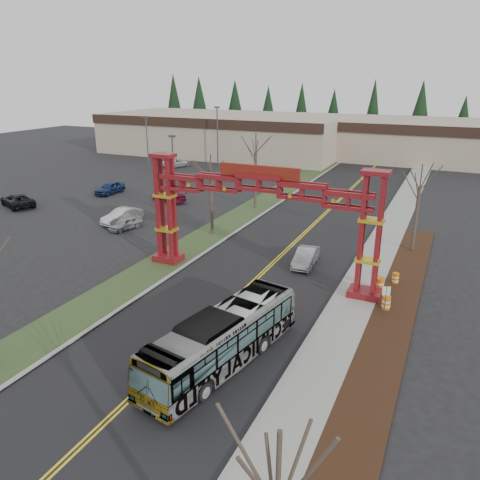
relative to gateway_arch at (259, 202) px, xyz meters
The scene contains 32 objects.
ground 18.97m from the gateway_arch, 90.00° to the right, with size 200.00×200.00×0.00m, color black.
road 9.20m from the gateway_arch, 90.00° to the left, with size 12.00×110.00×0.02m, color black.
lane_line_left 9.19m from the gateway_arch, 90.98° to the left, with size 0.12×100.00×0.01m, color yellow.
lane_line_right 9.19m from the gateway_arch, 89.02° to the left, with size 0.12×100.00×0.01m, color yellow.
curb_right 11.03m from the gateway_arch, 48.70° to the left, with size 0.30×110.00×0.15m, color gray.
sidewalk_right 11.90m from the gateway_arch, 42.65° to the left, with size 2.60×110.00×0.14m, color gray.
landscape_strip 14.25m from the gateway_arch, 38.11° to the right, with size 2.60×50.00×0.12m, color black.
grass_median 12.18m from the gateway_arch, 138.81° to the left, with size 4.00×110.00×0.08m, color #2F4522.
curb_left 11.03m from the gateway_arch, 131.30° to the left, with size 0.30×110.00×0.15m, color gray.
gateway_arch is the anchor object (origin of this frame).
retail_building_west 61.78m from the gateway_arch, 119.07° to the left, with size 46.00×22.30×7.50m.
retail_building_east 62.80m from the gateway_arch, 80.83° to the left, with size 38.00×20.30×7.00m.
conifer_treeline 74.00m from the gateway_arch, 89.81° to the left, with size 116.10×5.60×13.00m.
transit_bus 12.27m from the gateway_arch, 76.42° to the right, with size 2.55×10.88×3.03m, color #989A9F.
silver_sedan 7.10m from the gateway_arch, 57.78° to the left, with size 1.46×4.19×1.38m, color #A5A8AD.
parked_car_near_a 18.32m from the gateway_arch, 161.78° to the left, with size 1.44×3.57×1.22m, color #9EA1A5.
parked_car_near_b 20.26m from the gateway_arch, 158.99° to the left, with size 1.60×4.59×1.51m, color silver.
parked_car_near_c 34.69m from the gateway_arch, 168.03° to the left, with size 2.56×5.56×1.55m, color black.
parked_car_mid_a 25.61m from the gateway_arch, 138.43° to the left, with size 1.96×4.82×1.40m, color maroon.
parked_car_mid_b 32.95m from the gateway_arch, 149.07° to the left, with size 1.82×4.53×1.54m, color navy.
parked_car_far_a 39.04m from the gateway_arch, 115.78° to the left, with size 1.38×3.97×1.31m, color #A3A6AA.
parked_car_far_b 47.90m from the gateway_arch, 129.62° to the left, with size 2.41×5.23×1.45m, color white.
bare_tree_median_mid 11.07m from the gateway_arch, 136.28° to the left, with size 3.13×3.13×7.75m.
bare_tree_median_far 19.90m from the gateway_arch, 113.71° to the left, with size 3.26×3.26×8.57m.
bare_tree_right_far 14.95m from the gateway_arch, 47.99° to the left, with size 3.00×3.00×7.62m.
light_pole_near 21.24m from the gateway_arch, 139.37° to the left, with size 0.73×0.36×8.40m.
light_pole_mid 44.11m from the gateway_arch, 135.91° to the left, with size 0.76×0.38×8.71m.
light_pole_far 48.00m from the gateway_arch, 121.08° to the left, with size 0.85×0.42×9.75m.
street_sign 10.88m from the gateway_arch, 13.48° to the right, with size 0.48×0.19×2.15m.
barrel_south 11.14m from the gateway_arch, ahead, with size 0.55×0.55×1.03m.
barrel_mid 10.41m from the gateway_arch, ahead, with size 0.60×0.60×1.12m.
barrel_north 11.55m from the gateway_arch, 18.41° to the left, with size 0.48×0.48×0.89m.
Camera 1 is at (12.50, -12.08, 14.48)m, focal length 35.00 mm.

